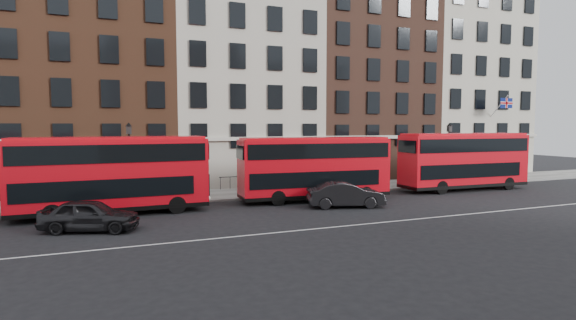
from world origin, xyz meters
name	(u,v)px	position (x,y,z in m)	size (l,w,h in m)	color
ground	(329,219)	(0.00, 0.00, 0.00)	(120.00, 120.00, 0.00)	black
pavement	(267,192)	(0.00, 10.50, 0.07)	(80.00, 5.00, 0.15)	gray
kerb	(279,197)	(0.00, 8.00, 0.08)	(80.00, 0.30, 0.16)	gray
road_centre_line	(346,226)	(0.00, -2.00, 0.01)	(70.00, 0.12, 0.01)	white
building_terrace	(237,71)	(-0.31, 17.88, 10.24)	(64.00, 11.95, 22.00)	#B4AB9B
bus_b	(112,173)	(-11.37, 5.86, 2.48)	(11.07, 2.91, 4.62)	red
bus_c	(314,167)	(1.85, 5.86, 2.39)	(10.77, 3.33, 4.46)	red
bus_d	(464,160)	(15.32, 5.86, 2.49)	(11.15, 3.03, 4.65)	red
car_rear	(90,215)	(-12.49, 1.83, 0.81)	(1.91, 4.74, 1.61)	black
car_front	(346,195)	(2.65, 2.79, 0.82)	(1.73, 4.95, 1.63)	black
lamp_post_left	(130,159)	(-10.21, 8.64, 3.08)	(0.44, 0.44, 5.33)	black
lamp_post_right	(449,150)	(16.30, 8.68, 3.08)	(0.44, 0.44, 5.33)	black
traffic_light	(505,156)	(22.32, 8.10, 2.45)	(0.25, 0.45, 3.27)	black
iron_railings	(258,181)	(0.00, 12.70, 0.65)	(6.60, 0.06, 1.00)	black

